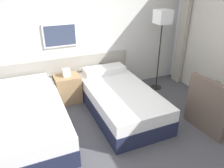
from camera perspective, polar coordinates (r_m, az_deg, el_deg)
The scene contains 7 objects.
ground_plane at distance 3.37m, azimuth 1.80°, elevation -16.11°, with size 16.00×16.00×0.00m, color #47474C.
wall_headboard at distance 4.44m, azimuth -9.16°, elevation 13.23°, with size 10.00×0.10×2.70m.
bed_near_door at distance 3.73m, azimuth -20.62°, elevation -8.46°, with size 1.05×2.01×0.61m.
bed_near_window at distance 4.02m, azimuth 1.95°, elevation -3.96°, with size 1.05×2.01×0.61m.
nightstand at distance 4.42m, azimuth -11.44°, elevation -1.05°, with size 0.48×0.41×0.69m.
floor_lamp at distance 4.62m, azimuth 13.04°, elevation 15.61°, with size 0.29×0.29×1.70m.
armchair at distance 4.03m, azimuth 25.74°, elevation -6.18°, with size 0.79×0.80×0.88m.
Camera 1 is at (-1.08, -2.25, 2.26)m, focal length 35.00 mm.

